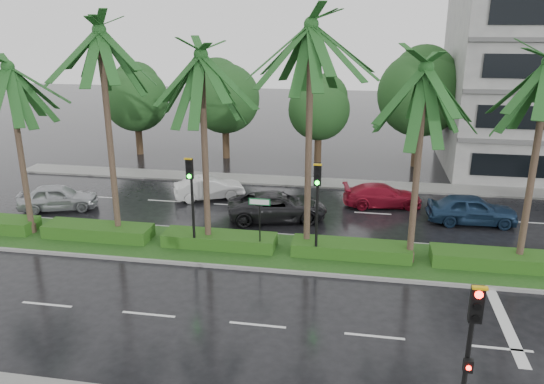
% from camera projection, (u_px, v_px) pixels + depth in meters
% --- Properties ---
extents(ground, '(120.00, 120.00, 0.00)m').
position_uv_depth(ground, '(280.00, 263.00, 23.07)').
color(ground, black).
rests_on(ground, ground).
extents(far_sidewalk, '(40.00, 2.00, 0.12)m').
position_uv_depth(far_sidewalk, '(310.00, 182.00, 34.29)').
color(far_sidewalk, slate).
rests_on(far_sidewalk, ground).
extents(median, '(36.00, 4.00, 0.15)m').
position_uv_depth(median, '(284.00, 252.00, 23.98)').
color(median, gray).
rests_on(median, ground).
extents(hedge, '(35.20, 1.40, 0.60)m').
position_uv_depth(hedge, '(284.00, 244.00, 23.87)').
color(hedge, '#1F4E16').
rests_on(hedge, median).
extents(lane_markings, '(34.00, 13.06, 0.01)m').
position_uv_depth(lane_markings, '(350.00, 273.00, 22.17)').
color(lane_markings, silver).
rests_on(lane_markings, ground).
extents(palm_row, '(26.30, 4.20, 10.57)m').
position_uv_depth(palm_row, '(255.00, 68.00, 21.67)').
color(palm_row, '#3C2C23').
rests_on(palm_row, median).
extents(signal_near, '(0.34, 0.45, 4.36)m').
position_uv_depth(signal_near, '(468.00, 357.00, 12.51)').
color(signal_near, black).
rests_on(signal_near, near_sidewalk).
extents(signal_median_left, '(0.34, 0.42, 4.36)m').
position_uv_depth(signal_median_left, '(191.00, 191.00, 23.08)').
color(signal_median_left, black).
rests_on(signal_median_left, median).
extents(signal_median_right, '(0.34, 0.42, 4.36)m').
position_uv_depth(signal_median_right, '(317.00, 198.00, 22.17)').
color(signal_median_right, black).
rests_on(signal_median_right, median).
extents(street_sign, '(0.95, 0.09, 2.60)m').
position_uv_depth(street_sign, '(260.00, 212.00, 23.02)').
color(street_sign, black).
rests_on(street_sign, median).
extents(bg_trees, '(33.18, 5.90, 8.52)m').
position_uv_depth(bg_trees, '(341.00, 95.00, 37.75)').
color(bg_trees, '#3C2E1B').
rests_on(bg_trees, ground).
extents(car_silver, '(2.95, 4.53, 1.43)m').
position_uv_depth(car_silver, '(58.00, 197.00, 29.36)').
color(car_silver, '#AAADB1').
rests_on(car_silver, ground).
extents(car_white, '(2.99, 4.27, 1.34)m').
position_uv_depth(car_white, '(209.00, 188.00, 31.12)').
color(car_white, silver).
rests_on(car_white, ground).
extents(car_darkgrey, '(3.71, 5.67, 1.45)m').
position_uv_depth(car_darkgrey, '(277.00, 206.00, 27.92)').
color(car_darkgrey, black).
rests_on(car_darkgrey, ground).
extents(car_red, '(2.49, 4.63, 1.27)m').
position_uv_depth(car_red, '(382.00, 195.00, 29.91)').
color(car_red, maroon).
rests_on(car_red, ground).
extents(car_blue, '(2.00, 4.56, 1.53)m').
position_uv_depth(car_blue, '(472.00, 209.00, 27.34)').
color(car_blue, navy).
rests_on(car_blue, ground).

